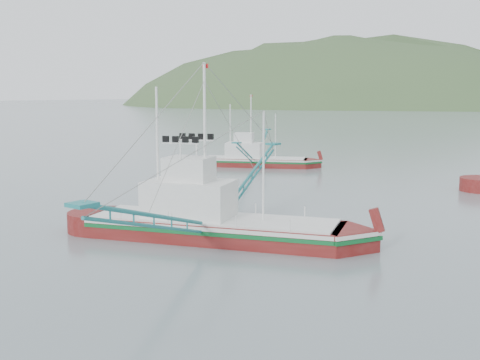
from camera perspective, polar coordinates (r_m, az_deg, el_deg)
The scene contains 4 objects.
ground at distance 36.36m, azimuth -5.74°, elevation -6.09°, with size 1200.00×1200.00×0.00m, color slate.
main_boat at distance 36.97m, azimuth -2.76°, elevation -2.16°, with size 16.38×27.85×11.64m.
bg_boat_left at distance 73.70m, azimuth 1.30°, elevation 2.80°, with size 14.00×21.96×9.46m.
headland_left at distance 436.50m, azimuth 9.23°, elevation 7.01°, with size 448.00×308.00×210.00m, color #37532A.
Camera 1 is at (23.99, -25.79, 9.01)m, focal length 45.00 mm.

